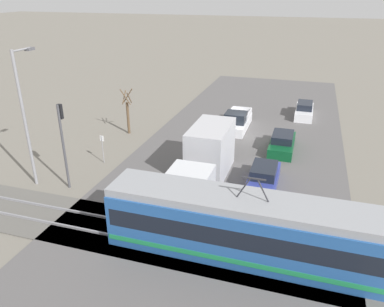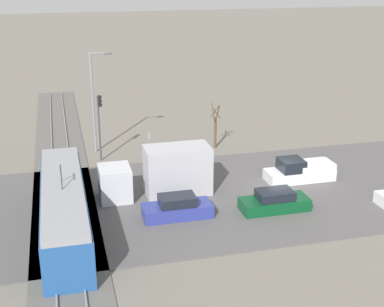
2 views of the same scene
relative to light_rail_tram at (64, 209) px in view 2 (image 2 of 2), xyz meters
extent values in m
plane|color=slate|center=(2.91, -16.08, -1.64)|extent=(320.00, 320.00, 0.00)
cube|color=#565454|center=(2.91, -16.08, -1.60)|extent=(16.44, 48.90, 0.08)
cube|color=#5B5954|center=(2.91, 0.00, -1.60)|extent=(74.31, 4.40, 0.08)
cube|color=gray|center=(2.91, -0.72, -1.49)|extent=(72.82, 0.10, 0.14)
cube|color=gray|center=(2.91, 0.72, -1.49)|extent=(72.82, 0.10, 0.14)
cube|color=#235193|center=(0.00, 0.00, -0.15)|extent=(14.24, 2.72, 2.81)
cube|color=black|center=(0.00, 0.00, 0.18)|extent=(13.81, 2.75, 0.94)
cube|color=#1E844C|center=(0.00, 0.00, -1.02)|extent=(14.09, 2.76, 0.27)
cube|color=gray|center=(0.00, 0.00, 1.45)|extent=(14.24, 2.50, 0.40)
cylinder|color=#2D2D33|center=(-0.45, 0.00, 2.21)|extent=(0.66, 0.07, 1.15)
cylinder|color=#2D2D33|center=(0.45, 0.00, 2.21)|extent=(0.66, 0.07, 1.15)
cube|color=#2D2D33|center=(0.00, 0.00, 2.76)|extent=(1.10, 0.08, 0.06)
cube|color=silver|center=(4.21, -3.67, -0.34)|extent=(2.55, 2.24, 2.44)
cube|color=#B2B2B7|center=(4.21, -8.30, 0.23)|extent=(2.55, 4.77, 3.58)
cube|color=#196B38|center=(5.49, -8.30, 0.59)|extent=(0.02, 2.38, 0.90)
cube|color=silver|center=(4.21, -18.15, -1.13)|extent=(2.05, 5.38, 0.86)
cube|color=black|center=(4.21, -17.40, -0.24)|extent=(1.88, 1.83, 0.93)
cube|color=silver|center=(5.15, -19.28, -0.45)|extent=(0.12, 2.69, 0.50)
cube|color=silver|center=(3.27, -19.28, -0.45)|extent=(0.12, 2.69, 0.50)
cube|color=silver|center=(4.21, -20.74, -0.45)|extent=(1.88, 0.22, 0.50)
cube|color=red|center=(5.01, -20.82, -0.87)|extent=(0.14, 0.04, 0.18)
cube|color=#0C4723|center=(-0.37, -14.13, -1.14)|extent=(1.89, 4.76, 0.83)
cube|color=black|center=(-0.37, -14.13, -0.42)|extent=(1.63, 2.48, 0.61)
cube|color=navy|center=(0.27, -7.37, -1.12)|extent=(1.87, 4.67, 0.88)
cube|color=black|center=(0.27, -7.37, -0.36)|extent=(1.60, 2.43, 0.64)
cylinder|color=#47474C|center=(12.75, -3.42, 1.25)|extent=(0.16, 0.16, 5.77)
cube|color=black|center=(12.75, -3.60, 3.66)|extent=(0.28, 0.22, 0.95)
sphere|color=red|center=(12.75, -3.72, 3.98)|extent=(0.18, 0.18, 0.18)
sphere|color=#3C2C06|center=(12.75, -3.72, 3.66)|extent=(0.18, 0.18, 0.18)
sphere|color=black|center=(12.75, -3.72, 3.34)|extent=(0.18, 0.18, 0.18)
cylinder|color=brown|center=(13.53, -14.03, -0.17)|extent=(0.24, 0.24, 2.95)
cylinder|color=brown|center=(13.78, -14.03, 1.77)|extent=(0.09, 0.83, 1.14)
cylinder|color=brown|center=(13.53, -13.78, 1.87)|extent=(1.00, 0.09, 1.38)
cylinder|color=brown|center=(13.28, -14.03, 1.77)|extent=(0.09, 0.83, 1.14)
cylinder|color=brown|center=(13.53, -14.28, 1.87)|extent=(1.00, 0.09, 1.38)
cylinder|color=gray|center=(15.24, -3.20, 2.87)|extent=(0.20, 0.20, 9.02)
cylinder|color=gray|center=(15.24, -4.00, 7.26)|extent=(0.12, 1.60, 0.12)
cube|color=#515156|center=(15.24, -4.75, 7.20)|extent=(0.36, 0.60, 0.18)
cylinder|color=gray|center=(12.51, -7.61, -0.53)|extent=(0.06, 0.06, 2.22)
cube|color=white|center=(12.51, -7.64, 0.36)|extent=(0.32, 0.02, 0.44)
cube|color=red|center=(12.51, -7.66, 0.36)|extent=(0.31, 0.01, 0.10)
camera|label=1|loc=(-1.85, 15.29, 10.71)|focal=35.00mm
camera|label=2|loc=(-31.51, -0.19, 14.62)|focal=50.00mm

